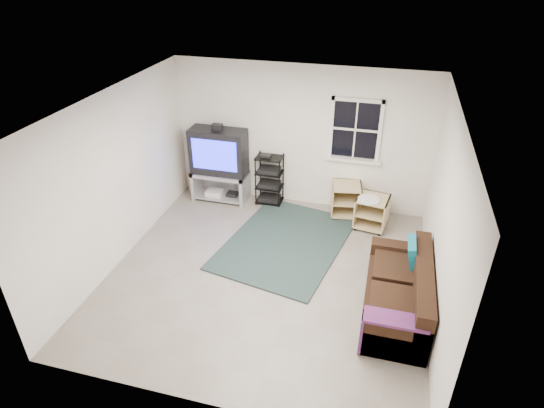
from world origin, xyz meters
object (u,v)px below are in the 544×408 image
(tv_unit, at_px, (219,159))
(av_rack, at_px, (270,183))
(side_table_right, at_px, (372,209))
(sofa, at_px, (399,294))
(side_table_left, at_px, (346,198))

(tv_unit, xyz_separation_m, av_rack, (0.94, 0.08, -0.41))
(av_rack, height_order, side_table_right, av_rack)
(tv_unit, distance_m, av_rack, 1.03)
(side_table_right, xyz_separation_m, sofa, (0.51, -2.07, -0.04))
(side_table_right, bearing_deg, tv_unit, 174.74)
(tv_unit, relative_size, av_rack, 1.55)
(side_table_left, bearing_deg, tv_unit, -178.96)
(side_table_right, relative_size, sofa, 0.33)
(av_rack, height_order, side_table_left, av_rack)
(side_table_left, distance_m, side_table_right, 0.57)
(sofa, bearing_deg, side_table_right, 103.84)
(av_rack, bearing_deg, tv_unit, -175.07)
(tv_unit, relative_size, sofa, 0.83)
(tv_unit, distance_m, side_table_left, 2.43)
(tv_unit, height_order, sofa, tv_unit)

